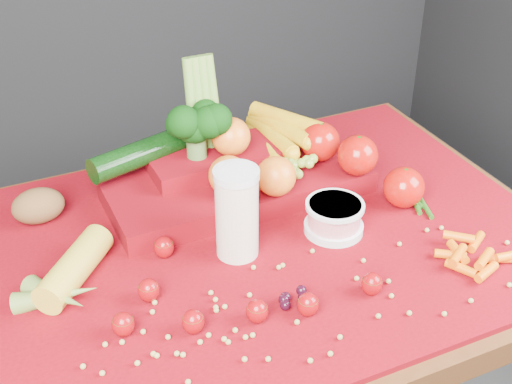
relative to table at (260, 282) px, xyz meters
name	(u,v)px	position (x,y,z in m)	size (l,w,h in m)	color
table	(260,282)	(0.00, 0.00, 0.00)	(1.10, 0.80, 0.75)	#3D1F0E
red_cloth	(261,240)	(0.00, 0.00, 0.10)	(1.05, 0.75, 0.01)	#6E030D
milk_glass	(237,210)	(-0.06, -0.02, 0.20)	(0.08, 0.08, 0.17)	beige
yogurt_bowl	(334,216)	(0.13, -0.04, 0.14)	(0.11, 0.11, 0.06)	silver
strawberry_scatter	(224,295)	(-0.13, -0.15, 0.13)	(0.44, 0.28, 0.05)	maroon
dark_grape_cluster	(297,301)	(-0.03, -0.20, 0.12)	(0.06, 0.05, 0.03)	black
soybean_scatter	(313,301)	(0.00, -0.20, 0.11)	(0.84, 0.24, 0.01)	#A39146
corn_ear	(62,287)	(-0.37, -0.01, 0.13)	(0.25, 0.26, 0.06)	gold
potato	(38,206)	(-0.36, 0.23, 0.14)	(0.10, 0.07, 0.07)	brown
baby_carrot_pile	(478,254)	(0.32, -0.23, 0.12)	(0.17, 0.17, 0.03)	#D75B07
green_bean_pile	(411,197)	(0.33, -0.01, 0.11)	(0.14, 0.12, 0.01)	#1F5012
produce_mound	(249,166)	(0.05, 0.15, 0.17)	(0.60, 0.37, 0.27)	#6E030D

